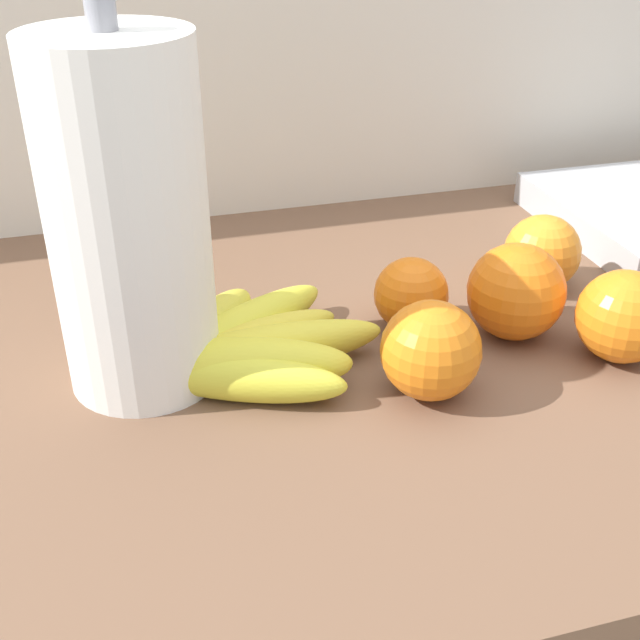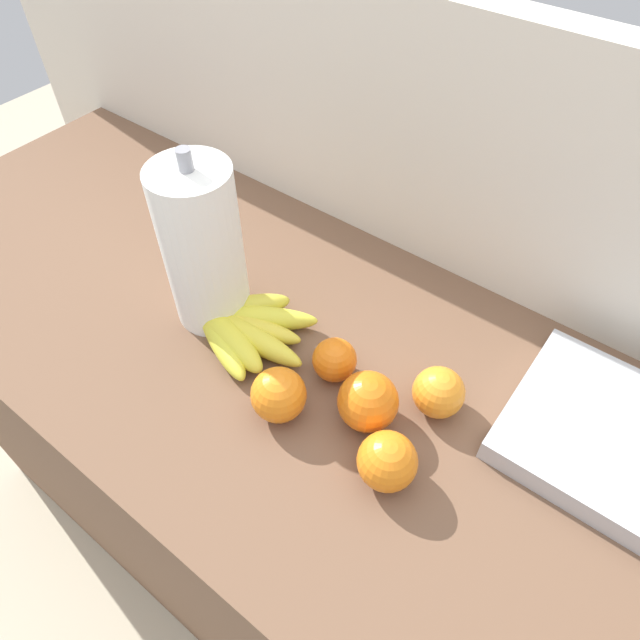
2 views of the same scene
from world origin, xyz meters
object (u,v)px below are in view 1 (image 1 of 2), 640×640
banana_bunch (233,352)px  orange_right (542,252)px  orange_back_right (624,316)px  paper_towel_roll (128,222)px  orange_front (411,294)px  orange_far_right (516,292)px  orange_back_left (431,350)px

banana_bunch → orange_right: (0.31, 0.07, 0.02)m
orange_back_right → paper_towel_roll: bearing=168.4°
banana_bunch → paper_towel_roll: 0.13m
orange_front → paper_towel_roll: 0.25m
banana_bunch → orange_front: (0.16, 0.03, 0.01)m
banana_bunch → orange_far_right: bearing=-1.1°
orange_far_right → orange_back_right: bearing=-40.1°
orange_back_left → orange_front: bearing=77.0°
orange_back_left → paper_towel_roll: bearing=158.0°
orange_right → orange_back_right: 0.13m
banana_bunch → paper_towel_roll: paper_towel_roll is taller
orange_back_left → paper_towel_roll: paper_towel_roll is taller
orange_back_right → orange_right: bearing=90.2°
banana_bunch → orange_back_right: 0.31m
orange_back_right → orange_far_right: bearing=139.9°
orange_far_right → orange_back_right: 0.09m
orange_back_left → orange_back_right: 0.17m
orange_far_right → orange_right: bearing=47.9°
banana_bunch → orange_back_left: (0.14, -0.07, 0.02)m
orange_back_left → orange_back_right: (0.17, 0.01, -0.00)m
orange_back_right → orange_front: bearing=148.2°
orange_far_right → orange_back_left: (-0.10, -0.06, -0.00)m
orange_back_left → orange_back_right: bearing=2.0°
paper_towel_roll → orange_back_left: bearing=-22.0°
orange_far_right → banana_bunch: bearing=178.9°
orange_far_right → orange_front: orange_far_right is taller
orange_far_right → orange_right: (0.07, 0.07, -0.01)m
banana_bunch → orange_front: 0.16m
orange_front → orange_back_left: (-0.02, -0.10, 0.01)m
orange_far_right → orange_right: orange_far_right is taller
banana_bunch → orange_back_left: size_ratio=2.89×
paper_towel_roll → banana_bunch: bearing=-13.4°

